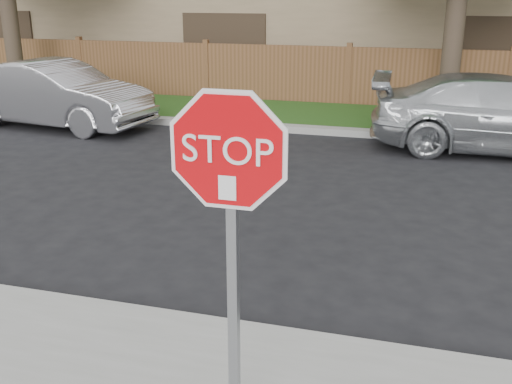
% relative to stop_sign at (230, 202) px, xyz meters
% --- Properties ---
extents(ground, '(90.00, 90.00, 0.00)m').
position_rel_stop_sign_xyz_m(ground, '(-0.92, 1.48, -1.83)').
color(ground, black).
rests_on(ground, ground).
extents(far_curb, '(70.00, 0.30, 0.15)m').
position_rel_stop_sign_xyz_m(far_curb, '(-0.92, 9.63, -1.75)').
color(far_curb, gray).
rests_on(far_curb, ground).
extents(grass_strip, '(70.00, 3.00, 0.12)m').
position_rel_stop_sign_xyz_m(grass_strip, '(-0.92, 11.28, -1.77)').
color(grass_strip, '#1E4714').
rests_on(grass_strip, ground).
extents(fence, '(70.00, 0.12, 1.60)m').
position_rel_stop_sign_xyz_m(fence, '(-0.92, 12.88, -1.03)').
color(fence, brown).
rests_on(fence, ground).
extents(stop_sign, '(1.01, 0.13, 2.55)m').
position_rel_stop_sign_xyz_m(stop_sign, '(0.00, 0.00, 0.00)').
color(stop_sign, gray).
rests_on(stop_sign, sidewalk_near).
extents(sedan_left, '(4.74, 2.21, 1.50)m').
position_rel_stop_sign_xyz_m(sedan_left, '(-7.04, 8.69, -1.08)').
color(sedan_left, '#AFAFB4').
rests_on(sedan_left, ground).
extents(sedan_right, '(5.17, 2.27, 1.48)m').
position_rel_stop_sign_xyz_m(sedan_right, '(2.60, 9.08, -1.09)').
color(sedan_right, silver).
rests_on(sedan_right, ground).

